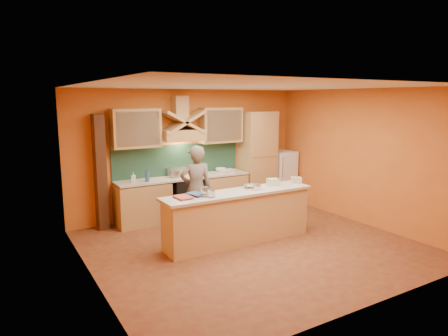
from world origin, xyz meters
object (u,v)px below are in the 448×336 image
person (196,189)px  fridge (281,177)px  kitchen_scale (257,188)px  stove (184,197)px  mixing_bowl (251,187)px

person → fridge: bearing=-148.3°
kitchen_scale → fridge: bearing=55.2°
fridge → person: person is taller
fridge → stove: bearing=180.0°
kitchen_scale → mixing_bowl: 0.18m
stove → kitchen_scale: size_ratio=8.24×
stove → person: bearing=-102.2°
fridge → person: 3.10m
stove → mixing_bowl: 1.94m
stove → person: size_ratio=0.52×
mixing_bowl → stove: bearing=106.7°
mixing_bowl → person: bearing=134.7°
fridge → mixing_bowl: bearing=-140.4°
fridge → kitchen_scale: size_ratio=11.90×
stove → mixing_bowl: mixing_bowl is taller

